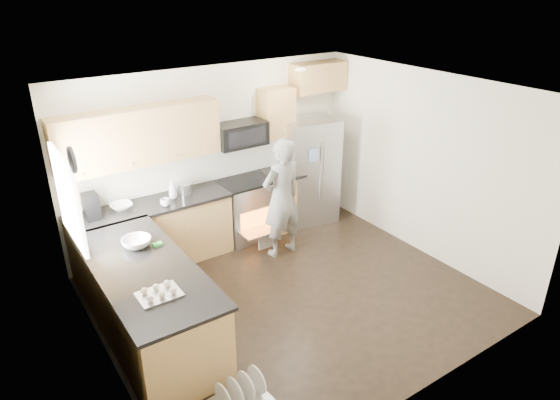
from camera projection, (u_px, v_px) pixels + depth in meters
ground at (291, 296)px, 6.34m from camera, size 4.50×4.50×0.00m
room_shell at (289, 173)px, 5.64m from camera, size 4.54×4.04×2.62m
back_cabinet_run at (186, 191)px, 6.96m from camera, size 4.45×0.64×2.50m
peninsula at (148, 302)px, 5.44m from camera, size 0.96×2.36×1.03m
stove_range at (246, 196)px, 7.51m from camera, size 0.76×0.97×1.79m
refrigerator at (309, 171)px, 8.00m from camera, size 0.93×0.78×1.69m
person at (282, 198)px, 6.98m from camera, size 0.66×0.46×1.74m
dish_rack at (241, 396)px, 4.72m from camera, size 0.55×0.46×0.33m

